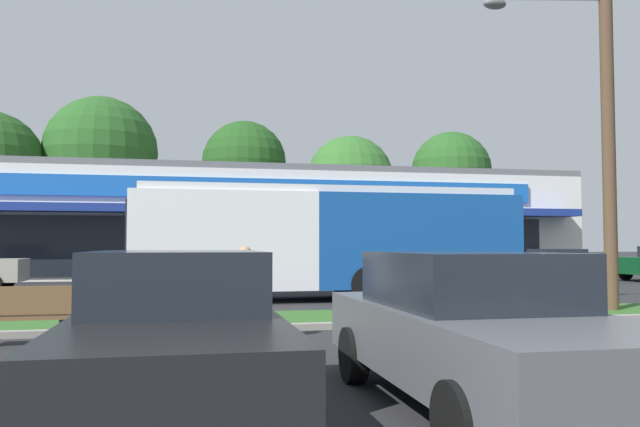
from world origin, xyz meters
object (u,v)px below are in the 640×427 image
(bus_stop_bench, at_px, (22,314))
(car_5, at_px, (553,265))
(utility_pole, at_px, (601,79))
(car_0, at_px, (235,266))
(car_2, at_px, (477,329))
(car_3, at_px, (176,333))
(pedestrian_mid, at_px, (245,294))
(city_bus, at_px, (328,239))

(bus_stop_bench, distance_m, car_5, 21.97)
(bus_stop_bench, xyz_separation_m, car_5, (17.58, 13.18, 0.24))
(utility_pole, relative_size, car_0, 2.47)
(car_2, xyz_separation_m, car_5, (12.26, 18.21, -0.04))
(car_3, bearing_deg, pedestrian_mid, 166.90)
(pedestrian_mid, bearing_deg, utility_pole, -15.64)
(utility_pole, bearing_deg, city_bus, 135.29)
(car_2, bearing_deg, utility_pole, 137.03)
(car_2, distance_m, car_3, 2.89)
(utility_pole, xyz_separation_m, bus_stop_bench, (-11.91, -2.05, -4.95))
(car_3, relative_size, pedestrian_mid, 3.02)
(city_bus, xyz_separation_m, car_3, (-4.15, -12.08, -0.98))
(car_5, bearing_deg, car_3, 49.85)
(car_0, bearing_deg, city_bus, 110.65)
(car_0, bearing_deg, pedestrian_mid, 86.42)
(utility_pole, bearing_deg, car_5, 63.03)
(car_5, bearing_deg, city_bus, 28.09)
(car_2, bearing_deg, car_3, -95.31)
(bus_stop_bench, height_order, car_2, car_2)
(car_0, xyz_separation_m, car_5, (13.24, -0.14, -0.03))
(pedestrian_mid, bearing_deg, car_0, 55.24)
(car_0, xyz_separation_m, car_2, (0.98, -18.34, 0.00))
(city_bus, distance_m, car_5, 12.49)
(utility_pole, bearing_deg, car_0, 123.94)
(car_0, relative_size, car_2, 0.87)
(city_bus, height_order, bus_stop_bench, city_bus)
(car_0, relative_size, car_5, 1.00)
(car_0, distance_m, pedestrian_mid, 13.64)
(car_0, height_order, car_3, car_3)
(car_0, xyz_separation_m, pedestrian_mid, (-0.85, -13.61, 0.02))
(bus_stop_bench, bearing_deg, car_3, 117.15)
(car_2, relative_size, pedestrian_mid, 3.01)
(city_bus, relative_size, car_5, 2.71)
(bus_stop_bench, bearing_deg, car_2, 136.61)
(city_bus, relative_size, car_0, 2.72)
(bus_stop_bench, bearing_deg, utility_pole, -170.22)
(car_0, distance_m, car_2, 18.37)
(bus_stop_bench, xyz_separation_m, car_3, (2.44, -4.76, 0.28))
(utility_pole, bearing_deg, car_2, -132.97)
(pedestrian_mid, bearing_deg, car_3, -134.27)
(car_5, bearing_deg, car_2, 56.05)
(pedestrian_mid, bearing_deg, city_bus, 36.58)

